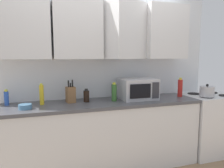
# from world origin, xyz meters

# --- Properties ---
(wall_back_with_cabinets) EXTENTS (3.40, 0.58, 2.60)m
(wall_back_with_cabinets) POSITION_xyz_m (0.00, -0.07, 1.58)
(wall_back_with_cabinets) COLOR white
(wall_back_with_cabinets) RESTS_ON ground_plane
(counter_run) EXTENTS (2.53, 0.63, 0.90)m
(counter_run) POSITION_xyz_m (0.00, -0.30, 0.45)
(counter_run) COLOR silver
(counter_run) RESTS_ON ground_plane
(stove_range) EXTENTS (0.76, 0.64, 0.91)m
(stove_range) POSITION_xyz_m (1.65, -0.32, 0.45)
(stove_range) COLOR silver
(stove_range) RESTS_ON ground_plane
(kettle) EXTENTS (0.20, 0.20, 0.18)m
(kettle) POSITION_xyz_m (1.48, -0.46, 0.99)
(kettle) COLOR #B2B2B7
(kettle) RESTS_ON stove_range
(microwave) EXTENTS (0.48, 0.37, 0.28)m
(microwave) POSITION_xyz_m (0.48, -0.27, 1.04)
(microwave) COLOR #B7B7BC
(microwave) RESTS_ON counter_run
(knife_block) EXTENTS (0.12, 0.14, 0.29)m
(knife_block) POSITION_xyz_m (-0.42, -0.21, 1.00)
(knife_block) COLOR brown
(knife_block) RESTS_ON counter_run
(bottle_green_oil) EXTENTS (0.07, 0.07, 0.24)m
(bottle_green_oil) POSITION_xyz_m (0.13, -0.29, 1.01)
(bottle_green_oil) COLOR #386B2D
(bottle_green_oil) RESTS_ON counter_run
(bottle_red_sauce) EXTENTS (0.07, 0.07, 0.28)m
(bottle_red_sauce) POSITION_xyz_m (1.14, -0.30, 1.03)
(bottle_red_sauce) COLOR red
(bottle_red_sauce) RESTS_ON counter_run
(bottle_soy_dark) EXTENTS (0.07, 0.07, 0.17)m
(bottle_soy_dark) POSITION_xyz_m (-0.23, -0.24, 0.98)
(bottle_soy_dark) COLOR black
(bottle_soy_dark) RESTS_ON counter_run
(bottle_yellow_mustard) EXTENTS (0.05, 0.05, 0.26)m
(bottle_yellow_mustard) POSITION_xyz_m (-0.77, -0.23, 1.02)
(bottle_yellow_mustard) COLOR gold
(bottle_yellow_mustard) RESTS_ON counter_run
(bottle_blue_cleaner) EXTENTS (0.05, 0.05, 0.19)m
(bottle_blue_cleaner) POSITION_xyz_m (-1.17, -0.14, 0.99)
(bottle_blue_cleaner) COLOR #2D56B7
(bottle_blue_cleaner) RESTS_ON counter_run
(bowl_ceramic_small) EXTENTS (0.14, 0.14, 0.05)m
(bowl_ceramic_small) POSITION_xyz_m (-0.95, -0.40, 0.93)
(bowl_ceramic_small) COLOR teal
(bowl_ceramic_small) RESTS_ON counter_run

